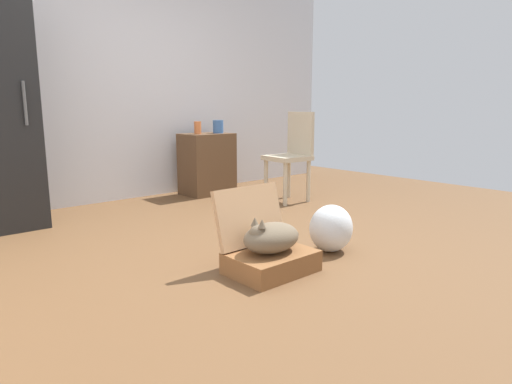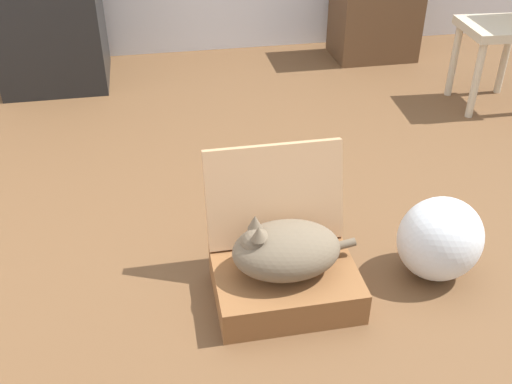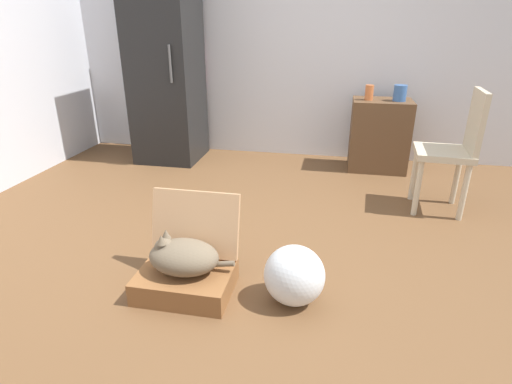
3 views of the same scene
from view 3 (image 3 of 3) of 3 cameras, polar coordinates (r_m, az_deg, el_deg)
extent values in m
plane|color=brown|center=(2.83, -1.31, -7.65)|extent=(7.68, 7.68, 0.00)
cube|color=silver|center=(4.68, 4.91, 21.01)|extent=(6.40, 0.12, 2.60)
cube|color=#D46883|center=(4.91, -9.97, 16.81)|extent=(0.43, 0.02, 0.50)
cube|color=brown|center=(2.41, -9.78, -12.19)|extent=(0.53, 0.39, 0.13)
cube|color=tan|center=(2.44, -8.48, -4.41)|extent=(0.53, 0.14, 0.39)
ellipsoid|color=brown|center=(2.32, -10.04, -8.94)|extent=(0.40, 0.28, 0.19)
sphere|color=brown|center=(2.34, -12.62, -7.72)|extent=(0.12, 0.12, 0.12)
cone|color=brown|center=(2.28, -13.10, -6.51)|extent=(0.05, 0.05, 0.05)
cone|color=brown|center=(2.33, -12.46, -5.75)|extent=(0.05, 0.05, 0.05)
cylinder|color=brown|center=(2.33, -5.44, -10.02)|extent=(0.20, 0.03, 0.07)
ellipsoid|color=silver|center=(2.25, 5.37, -11.54)|extent=(0.33, 0.30, 0.34)
cube|color=black|center=(4.58, -12.44, 16.32)|extent=(0.65, 0.66, 1.93)
cylinder|color=#4C4C4C|center=(4.17, -11.91, 17.11)|extent=(0.02, 0.02, 0.35)
cube|color=brown|center=(4.39, 16.82, 7.60)|extent=(0.58, 0.42, 0.72)
cylinder|color=#CC6B38|center=(4.26, 15.55, 13.26)|extent=(0.08, 0.08, 0.15)
cylinder|color=#38609E|center=(4.29, 19.48, 12.91)|extent=(0.12, 0.12, 0.15)
cylinder|color=beige|center=(3.73, 21.21, 2.31)|extent=(0.04, 0.04, 0.46)
cylinder|color=beige|center=(3.43, 21.65, 0.50)|extent=(0.04, 0.04, 0.46)
cylinder|color=beige|center=(3.79, 26.22, 1.77)|extent=(0.04, 0.04, 0.46)
cylinder|color=beige|center=(3.49, 27.07, -0.06)|extent=(0.04, 0.04, 0.46)
cube|color=beige|center=(3.53, 24.69, 4.99)|extent=(0.44, 0.43, 0.05)
cube|color=beige|center=(3.51, 28.43, 8.63)|extent=(0.07, 0.38, 0.47)
camera|label=1|loc=(2.67, -79.30, -4.74)|focal=31.67mm
camera|label=2|loc=(1.21, -71.79, 14.05)|focal=41.28mm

